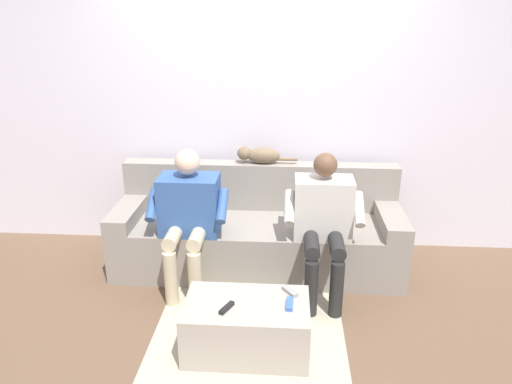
{
  "coord_description": "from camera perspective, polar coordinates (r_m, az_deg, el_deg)",
  "views": [
    {
      "loc": [
        -0.23,
        3.51,
        2.06
      ],
      "look_at": [
        0.0,
        0.12,
        0.76
      ],
      "focal_mm": 33.43,
      "sensor_mm": 36.0,
      "label": 1
    }
  ],
  "objects": [
    {
      "name": "remote_blue",
      "position": [
        3.03,
        4.05,
        -13.22
      ],
      "size": [
        0.05,
        0.13,
        0.02
      ],
      "primitive_type": "cube",
      "rotation": [
        0.0,
        0.0,
        1.51
      ],
      "color": "#3860B7",
      "rests_on": "coffee_table"
    },
    {
      "name": "back_wall",
      "position": [
        4.19,
        0.68,
        10.98
      ],
      "size": [
        5.53,
        0.06,
        2.68
      ],
      "primitive_type": "cube",
      "color": "silver",
      "rests_on": "ground"
    },
    {
      "name": "ground_plane",
      "position": [
        3.58,
        -0.54,
        -14.31
      ],
      "size": [
        8.0,
        8.0,
        0.0
      ],
      "primitive_type": "plane",
      "color": "brown"
    },
    {
      "name": "couch",
      "position": [
        4.06,
        0.24,
        -4.94
      ],
      "size": [
        2.36,
        0.77,
        0.84
      ],
      "color": "gray",
      "rests_on": "ground"
    },
    {
      "name": "person_right_seated",
      "position": [
        3.68,
        -8.1,
        -2.28
      ],
      "size": [
        0.61,
        0.56,
        1.1
      ],
      "color": "#335693",
      "rests_on": "ground"
    },
    {
      "name": "remote_black",
      "position": [
        3.0,
        -3.53,
        -13.66
      ],
      "size": [
        0.09,
        0.13,
        0.02
      ],
      "primitive_type": "cube",
      "rotation": [
        0.0,
        0.0,
        1.11
      ],
      "color": "black",
      "rests_on": "coffee_table"
    },
    {
      "name": "person_left_seated",
      "position": [
        3.59,
        8.07,
        -3.0
      ],
      "size": [
        0.59,
        0.59,
        1.09
      ],
      "color": "beige",
      "rests_on": "ground"
    },
    {
      "name": "floor_rug",
      "position": [
        3.37,
        -0.88,
        -16.73
      ],
      "size": [
        1.29,
        1.72,
        0.01
      ],
      "primitive_type": "cube",
      "color": "#B7AD93",
      "rests_on": "ground"
    },
    {
      "name": "coffee_table",
      "position": [
        3.16,
        -1.11,
        -15.79
      ],
      "size": [
        0.79,
        0.47,
        0.35
      ],
      "color": "#A89E8E",
      "rests_on": "ground"
    },
    {
      "name": "remote_gray",
      "position": [
        3.15,
        4.07,
        -11.77
      ],
      "size": [
        0.11,
        0.13,
        0.03
      ],
      "primitive_type": "cube",
      "rotation": [
        0.0,
        0.0,
        5.34
      ],
      "color": "gray",
      "rests_on": "coffee_table"
    },
    {
      "name": "cat_on_backrest",
      "position": [
        4.07,
        0.38,
        4.46
      ],
      "size": [
        0.52,
        0.13,
        0.15
      ],
      "color": "#756047",
      "rests_on": "couch"
    }
  ]
}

